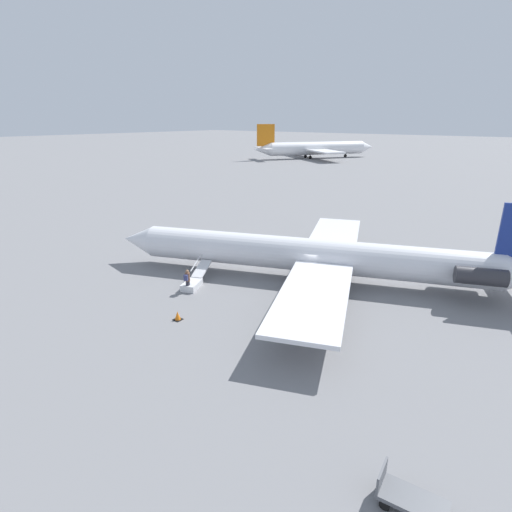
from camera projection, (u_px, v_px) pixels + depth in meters
The scene contains 7 objects.
ground_plane at pixel (308, 279), 32.16m from camera, with size 600.00×600.00×0.00m, color slate.
airplane_main at pixel (322, 256), 31.22m from camera, with size 32.21×25.36×6.94m.
airplane_taxiing_distant at pixel (315, 148), 127.63m from camera, with size 29.26×37.28×10.56m.
boarding_stairs at pixel (194, 282), 30.66m from camera, with size 2.49×4.09×1.72m.
passenger at pixel (187, 279), 29.47m from camera, with size 0.45×0.57×1.74m.
luggage_cart at pixel (409, 498), 13.12m from camera, with size 2.31×1.34×1.22m.
traffic_cone_near_stairs at pixel (178, 316), 25.57m from camera, with size 0.53×0.53×0.58m.
Camera 1 is at (-15.22, 25.94, 12.28)m, focal length 28.00 mm.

